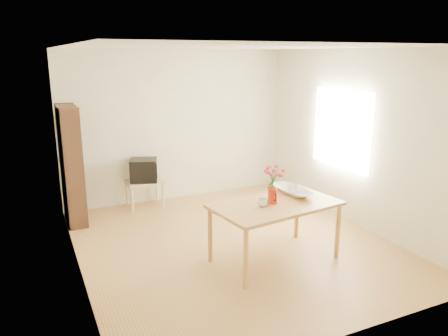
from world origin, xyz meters
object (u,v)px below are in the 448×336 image
table (275,209)px  bowl (293,178)px  mug (262,203)px  pitcher (272,196)px  television (144,170)px

table → bowl: size_ratio=3.67×
mug → bowl: (0.60, 0.26, 0.16)m
pitcher → television: (-0.93, 2.59, -0.19)m
table → bowl: bowl is taller
pitcher → television: pitcher is taller
table → television: size_ratio=3.09×
television → table: bearing=-51.0°
mug → bowl: bearing=-176.2°
mug → bowl: bowl is taller
bowl → table: bearing=-149.4°
bowl → television: 2.76m
bowl → television: (-1.35, 2.39, -0.31)m
pitcher → television: bearing=117.3°
table → bowl: 0.54m
mug → table: bearing=168.4°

